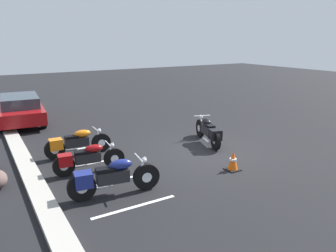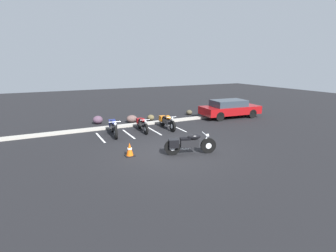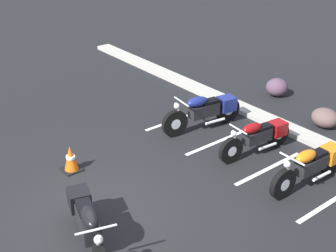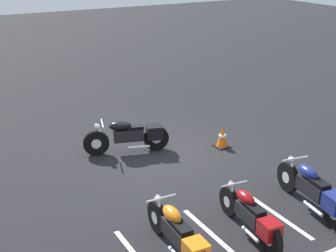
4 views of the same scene
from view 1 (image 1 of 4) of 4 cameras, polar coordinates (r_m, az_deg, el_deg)
name	(u,v)px [view 1 (image 1 of 4)]	position (r m, az deg, el deg)	size (l,w,h in m)	color
ground	(205,150)	(11.46, 6.46, -4.22)	(60.00, 60.00, 0.00)	black
motorcycle_black_featured	(209,131)	(12.05, 7.09, -0.87)	(2.24, 0.97, 0.91)	black
parked_bike_0	(110,177)	(8.19, -10.04, -8.81)	(0.74, 2.30, 0.91)	black
parked_bike_1	(86,159)	(9.70, -14.13, -5.51)	(0.60, 2.07, 0.81)	black
parked_bike_2	(75,143)	(11.13, -15.89, -2.83)	(0.61, 2.18, 0.86)	black
car_red	(20,109)	(16.27, -24.30, 2.78)	(4.43, 2.14, 1.29)	black
concrete_curb	(35,184)	(9.38, -22.13, -9.39)	(18.00, 0.50, 0.12)	#A8A399
traffic_cone	(233,161)	(9.84, 11.24, -5.99)	(0.40, 0.40, 0.59)	black
stall_line_0	(135,207)	(7.81, -5.77, -13.81)	(0.10, 2.10, 0.00)	white
stall_line_1	(110,182)	(9.12, -10.09, -9.55)	(0.10, 2.10, 0.00)	white
stall_line_2	(91,163)	(10.51, -13.22, -6.35)	(0.10, 2.10, 0.00)	white
stall_line_3	(77,149)	(11.94, -15.59, -3.89)	(0.10, 2.10, 0.00)	white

